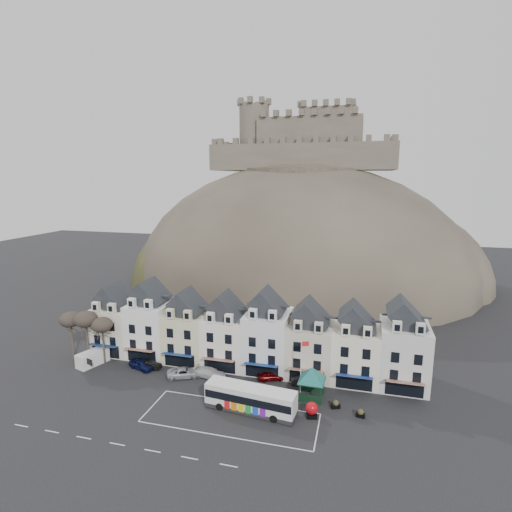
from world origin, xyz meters
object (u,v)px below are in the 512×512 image
at_px(bus_shelter, 312,374).
at_px(red_buoy, 312,409).
at_px(bus, 250,398).
at_px(white_van, 93,358).
at_px(flagpole, 302,363).
at_px(car_white, 210,373).
at_px(car_charcoal, 305,380).
at_px(car_silver, 184,372).
at_px(car_black, 149,365).
at_px(car_maroon, 271,376).
at_px(car_navy, 141,364).

height_order(bus_shelter, red_buoy, bus_shelter).
bearing_deg(bus, white_van, 173.95).
bearing_deg(flagpole, red_buoy, -68.18).
xyz_separation_m(car_white, car_charcoal, (14.40, 1.60, -0.04)).
xyz_separation_m(bus_shelter, flagpole, (-1.60, 0.98, 1.03)).
bearing_deg(car_silver, white_van, 65.35).
bearing_deg(car_silver, car_black, 56.48).
relative_size(bus, car_silver, 2.39).
bearing_deg(car_maroon, white_van, 73.84).
distance_m(white_van, car_black, 9.79).
height_order(bus, car_silver, bus).
xyz_separation_m(car_silver, car_white, (3.84, 0.90, 0.00)).
height_order(bus, bus_shelter, bus_shelter).
bearing_deg(red_buoy, bus, -174.35).
xyz_separation_m(red_buoy, car_navy, (-27.94, 6.02, -0.24)).
distance_m(car_black, car_charcoal, 24.84).
relative_size(bus_shelter, car_black, 1.82).
relative_size(bus, car_maroon, 3.09).
height_order(car_black, car_silver, car_silver).
bearing_deg(flagpole, bus_shelter, -31.46).
bearing_deg(car_silver, car_navy, 60.66).
bearing_deg(car_charcoal, car_maroon, 72.58).
xyz_separation_m(white_van, car_white, (20.12, 0.89, -0.41)).
xyz_separation_m(car_white, car_maroon, (9.20, 1.60, -0.05)).
bearing_deg(car_charcoal, bus, 127.98).
height_order(bus, white_van, bus).
distance_m(flagpole, white_van, 34.43).
height_order(flagpole, car_charcoal, flagpole).
xyz_separation_m(bus_shelter, car_charcoal, (-1.34, 3.37, -2.82)).
bearing_deg(car_silver, car_maroon, -103.75).
height_order(bus, car_charcoal, bus).
bearing_deg(bus, car_black, 165.26).
height_order(bus_shelter, car_black, bus_shelter).
xyz_separation_m(red_buoy, car_white, (-16.34, 6.27, -0.29)).
distance_m(white_van, car_white, 20.15).
bearing_deg(bus, red_buoy, 11.80).
distance_m(red_buoy, white_van, 36.86).
xyz_separation_m(car_navy, car_maroon, (20.80, 1.86, -0.10)).
bearing_deg(bus_shelter, white_van, 179.55).
height_order(red_buoy, car_charcoal, red_buoy).
height_order(red_buoy, car_maroon, red_buoy).
relative_size(car_maroon, car_charcoal, 0.94).
height_order(car_white, car_maroon, car_white).
relative_size(bus, car_white, 2.44).
xyz_separation_m(bus, red_buoy, (7.91, 0.78, -0.86)).
bearing_deg(red_buoy, car_black, 166.53).
relative_size(bus, white_van, 2.27).
distance_m(car_white, car_charcoal, 14.49).
distance_m(bus_shelter, car_silver, 19.79).
height_order(car_maroon, car_charcoal, car_charcoal).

